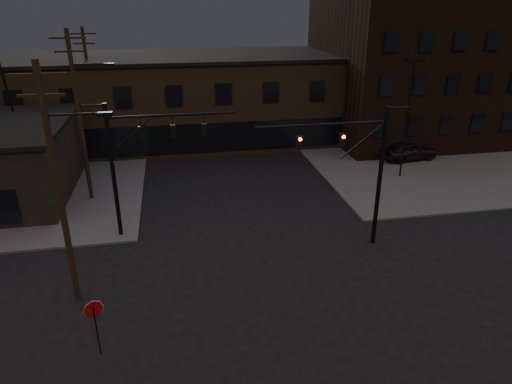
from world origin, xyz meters
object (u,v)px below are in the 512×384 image
Objects in this scene: traffic_signal_near at (362,164)px; parked_car_lot_b at (396,134)px; parked_car_lot_a at (409,150)px; car_crossing at (277,137)px; stop_sign at (94,315)px; traffic_signal_far at (135,155)px.

traffic_signal_near reaches higher than parked_car_lot_b.
parked_car_lot_a is 5.91m from parked_car_lot_b.
traffic_signal_near is at bearing 149.34° from parked_car_lot_b.
parked_car_lot_a is at bearing 52.08° from traffic_signal_near.
traffic_signal_near reaches higher than car_crossing.
traffic_signal_near is 17.06m from parked_car_lot_a.
parked_car_lot_b is (25.18, 25.26, -1.07)m from stop_sign.
traffic_signal_near is at bearing -83.91° from car_crossing.
car_crossing is (-11.68, 1.54, -0.08)m from parked_car_lot_b.
parked_car_lot_b is at bearing 32.59° from traffic_signal_far.
stop_sign is at bearing -97.32° from traffic_signal_far.
parked_car_lot_a is 1.17× the size of car_crossing.
parked_car_lot_b reaches higher than car_crossing.
traffic_signal_far reaches higher than parked_car_lot_a.
traffic_signal_near is 1.90× the size of car_crossing.
parked_car_lot_a is (23.56, 19.58, -0.85)m from stop_sign.
car_crossing is (-10.06, 7.22, -0.30)m from parked_car_lot_a.
traffic_signal_near reaches higher than stop_sign.
parked_car_lot_a reaches higher than parked_car_lot_b.
parked_car_lot_b is at bearing 45.10° from stop_sign.
stop_sign is (-13.36, -6.49, -3.09)m from traffic_signal_near.
traffic_signal_far is at bearing 82.68° from stop_sign.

